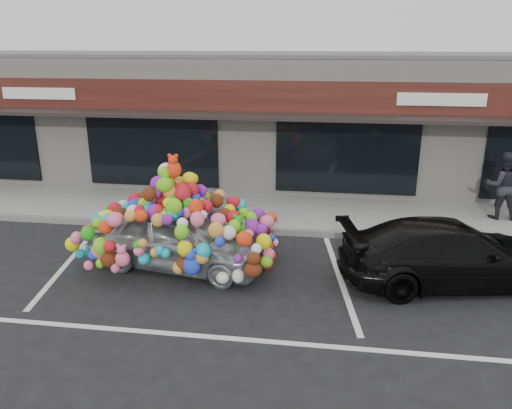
# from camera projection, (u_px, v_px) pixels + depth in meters

# --- Properties ---
(ground) EXTENTS (90.00, 90.00, 0.00)m
(ground) POSITION_uv_depth(u_px,v_px,m) (206.00, 274.00, 10.55)
(ground) COLOR black
(ground) RESTS_ON ground
(shop_building) EXTENTS (24.00, 7.20, 4.31)m
(shop_building) POSITION_uv_depth(u_px,v_px,m) (260.00, 115.00, 17.82)
(shop_building) COLOR beige
(shop_building) RESTS_ON ground
(sidewalk) EXTENTS (26.00, 3.00, 0.15)m
(sidewalk) POSITION_uv_depth(u_px,v_px,m) (239.00, 210.00, 14.29)
(sidewalk) COLOR gray
(sidewalk) RESTS_ON ground
(kerb) EXTENTS (26.00, 0.18, 0.16)m
(kerb) POSITION_uv_depth(u_px,v_px,m) (229.00, 229.00, 12.88)
(kerb) COLOR slate
(kerb) RESTS_ON ground
(parking_stripe_left) EXTENTS (0.73, 4.37, 0.01)m
(parking_stripe_left) POSITION_uv_depth(u_px,v_px,m) (69.00, 261.00, 11.17)
(parking_stripe_left) COLOR silver
(parking_stripe_left) RESTS_ON ground
(parking_stripe_mid) EXTENTS (0.73, 4.37, 0.01)m
(parking_stripe_mid) POSITION_uv_depth(u_px,v_px,m) (340.00, 278.00, 10.36)
(parking_stripe_mid) COLOR silver
(parking_stripe_mid) RESTS_ON ground
(lane_line) EXTENTS (14.00, 0.12, 0.01)m
(lane_line) POSITION_uv_depth(u_px,v_px,m) (293.00, 344.00, 8.12)
(lane_line) COLOR silver
(lane_line) RESTS_ON ground
(toy_car) EXTENTS (2.83, 4.40, 2.41)m
(toy_car) POSITION_uv_depth(u_px,v_px,m) (179.00, 231.00, 10.68)
(toy_car) COLOR #B1B6BC
(toy_car) RESTS_ON ground
(black_sedan) EXTENTS (2.69, 4.73, 1.29)m
(black_sedan) POSITION_uv_depth(u_px,v_px,m) (451.00, 253.00, 9.99)
(black_sedan) COLOR black
(black_sedan) RESTS_ON ground
(pedestrian_b) EXTENTS (0.91, 0.73, 1.81)m
(pedestrian_b) POSITION_uv_depth(u_px,v_px,m) (503.00, 185.00, 13.19)
(pedestrian_b) COLOR black
(pedestrian_b) RESTS_ON sidewalk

